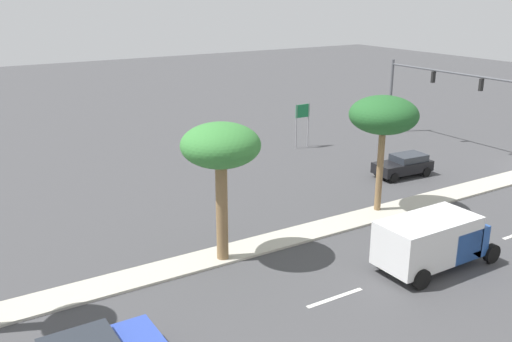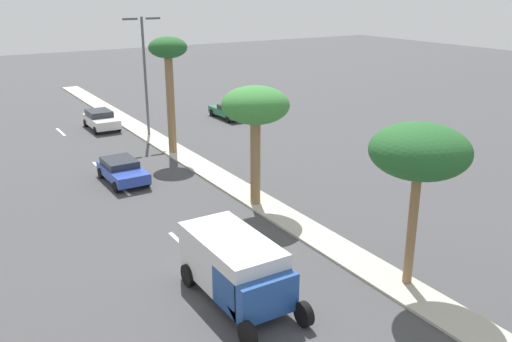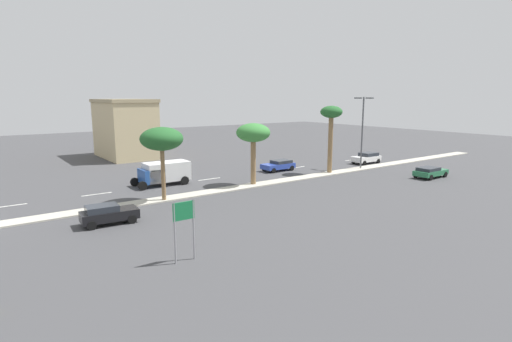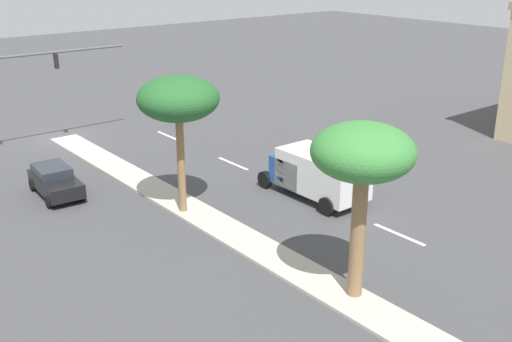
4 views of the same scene
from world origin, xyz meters
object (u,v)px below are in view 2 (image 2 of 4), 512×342
palm_tree_front (168,58)px  sedan_white_near (101,119)px  sedan_blue_far (122,170)px  palm_tree_leading (255,108)px  box_truck (237,268)px  street_lamp_trailing (145,67)px  palm_tree_center (420,153)px  sedan_green_center (229,111)px

palm_tree_front → sedan_white_near: size_ratio=1.88×
sedan_blue_far → palm_tree_front: bearing=38.1°
sedan_blue_far → palm_tree_leading: bearing=-56.5°
sedan_white_near → box_truck: bearing=-96.6°
palm_tree_leading → box_truck: (-5.55, -7.76, -4.04)m
palm_tree_front → box_truck: palm_tree_front is taller
box_truck → sedan_white_near: bearing=83.4°
street_lamp_trailing → sedan_white_near: 6.85m
street_lamp_trailing → sedan_blue_far: street_lamp_trailing is taller
palm_tree_front → street_lamp_trailing: bearing=87.1°
palm_tree_front → palm_tree_center: bearing=-88.2°
sedan_blue_far → sedan_green_center: bearing=39.6°
palm_tree_front → sedan_blue_far: palm_tree_front is taller
sedan_white_near → palm_tree_front: bearing=-76.9°
palm_tree_leading → street_lamp_trailing: street_lamp_trailing is taller
palm_tree_center → sedan_white_near: 31.94m
box_truck → palm_tree_leading: bearing=54.5°
street_lamp_trailing → sedan_white_near: street_lamp_trailing is taller
sedan_white_near → street_lamp_trailing: bearing=-59.4°
sedan_green_center → sedan_white_near: sedan_white_near is taller
palm_tree_center → sedan_white_near: (-2.95, 31.45, -4.72)m
palm_tree_center → box_truck: palm_tree_center is taller
street_lamp_trailing → box_truck: (-5.89, -24.57, -4.15)m
palm_tree_center → palm_tree_front: (-0.68, 21.72, 1.23)m
street_lamp_trailing → sedan_blue_far: 11.75m
palm_tree_center → sedan_blue_far: palm_tree_center is taller
palm_tree_front → street_lamp_trailing: (0.27, 5.43, -1.26)m
street_lamp_trailing → sedan_white_near: size_ratio=2.12×
palm_tree_leading → sedan_green_center: 21.27m
box_truck → sedan_green_center: bearing=61.7°
sedan_green_center → box_truck: 30.19m
palm_tree_center → sedan_green_center: palm_tree_center is taller
palm_tree_leading → sedan_white_near: bearing=96.0°
palm_tree_center → palm_tree_leading: 10.37m
sedan_blue_far → street_lamp_trailing: bearing=60.6°
palm_tree_front → box_truck: 20.67m
sedan_white_near → box_truck: box_truck is taller
palm_tree_center → sedan_blue_far: bearing=107.7°
palm_tree_front → sedan_blue_far: bearing=-141.9°
palm_tree_leading → sedan_blue_far: 10.08m
sedan_green_center → box_truck: bearing=-118.3°
sedan_green_center → sedan_white_near: (-10.98, 2.31, 0.10)m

